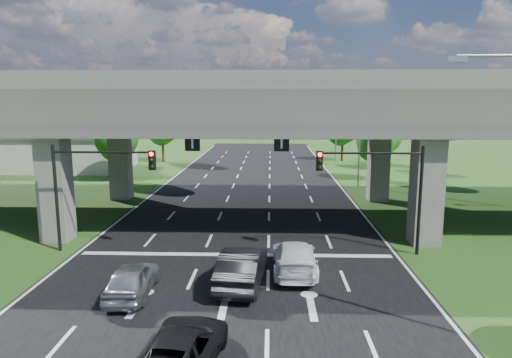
# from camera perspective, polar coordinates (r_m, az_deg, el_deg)

# --- Properties ---
(ground) EXTENTS (160.00, 160.00, 0.00)m
(ground) POSITION_cam_1_polar(r_m,az_deg,el_deg) (22.12, -3.27, -12.47)
(ground) COLOR #204B18
(ground) RESTS_ON ground
(road) EXTENTS (18.00, 120.00, 0.03)m
(road) POSITION_cam_1_polar(r_m,az_deg,el_deg) (31.57, -1.66, -5.59)
(road) COLOR black
(road) RESTS_ON ground
(overpass) EXTENTS (80.00, 15.00, 10.00)m
(overpass) POSITION_cam_1_polar(r_m,az_deg,el_deg) (32.45, -1.51, 8.96)
(overpass) COLOR #383533
(overpass) RESTS_ON ground
(warehouse) EXTENTS (20.00, 10.00, 4.00)m
(warehouse) POSITION_cam_1_polar(r_m,az_deg,el_deg) (62.34, -24.78, 2.98)
(warehouse) COLOR #9E9E99
(warehouse) RESTS_ON ground
(signal_right) EXTENTS (5.76, 0.54, 6.00)m
(signal_right) POSITION_cam_1_polar(r_m,az_deg,el_deg) (25.40, 15.33, -0.06)
(signal_right) COLOR black
(signal_right) RESTS_ON ground
(signal_left) EXTENTS (5.76, 0.54, 6.00)m
(signal_left) POSITION_cam_1_polar(r_m,az_deg,el_deg) (26.53, -19.65, 0.13)
(signal_left) COLOR black
(signal_left) RESTS_ON ground
(streetlight_far) EXTENTS (3.38, 0.25, 10.00)m
(streetlight_far) POSITION_cam_1_polar(r_m,az_deg,el_deg) (45.22, 12.37, 6.32)
(streetlight_far) COLOR gray
(streetlight_far) RESTS_ON ground
(streetlight_beyond) EXTENTS (3.38, 0.25, 10.00)m
(streetlight_beyond) POSITION_cam_1_polar(r_m,az_deg,el_deg) (61.00, 9.65, 7.23)
(streetlight_beyond) COLOR gray
(streetlight_beyond) RESTS_ON ground
(tree_left_near) EXTENTS (4.50, 4.50, 7.80)m
(tree_left_near) POSITION_cam_1_polar(r_m,az_deg,el_deg) (49.16, -17.04, 5.17)
(tree_left_near) COLOR black
(tree_left_near) RESTS_ON ground
(tree_left_mid) EXTENTS (3.91, 3.90, 6.76)m
(tree_left_mid) POSITION_cam_1_polar(r_m,az_deg,el_deg) (57.72, -17.29, 5.13)
(tree_left_mid) COLOR black
(tree_left_mid) RESTS_ON ground
(tree_left_far) EXTENTS (4.80, 4.80, 8.32)m
(tree_left_far) POSITION_cam_1_polar(r_m,az_deg,el_deg) (64.22, -11.60, 6.65)
(tree_left_far) COLOR black
(tree_left_far) RESTS_ON ground
(tree_right_near) EXTENTS (4.20, 4.20, 7.28)m
(tree_right_near) POSITION_cam_1_polar(r_m,az_deg,el_deg) (49.82, 14.83, 4.96)
(tree_right_near) COLOR black
(tree_right_near) RESTS_ON ground
(tree_right_mid) EXTENTS (3.91, 3.90, 6.76)m
(tree_right_mid) POSITION_cam_1_polar(r_m,az_deg,el_deg) (58.30, 15.96, 5.24)
(tree_right_mid) COLOR black
(tree_right_mid) RESTS_ON ground
(tree_right_far) EXTENTS (4.50, 4.50, 7.80)m
(tree_right_far) POSITION_cam_1_polar(r_m,az_deg,el_deg) (65.29, 10.86, 6.44)
(tree_right_far) COLOR black
(tree_right_far) RESTS_ON ground
(car_silver) EXTENTS (1.84, 4.30, 1.45)m
(car_silver) POSITION_cam_1_polar(r_m,az_deg,el_deg) (20.83, -15.21, -12.01)
(car_silver) COLOR #AAADB2
(car_silver) RESTS_ON road
(car_dark) EXTENTS (2.27, 5.30, 1.70)m
(car_dark) POSITION_cam_1_polar(r_m,az_deg,el_deg) (21.22, -1.75, -10.89)
(car_dark) COLOR black
(car_dark) RESTS_ON road
(car_white) EXTENTS (2.11, 5.16, 1.50)m
(car_white) POSITION_cam_1_polar(r_m,az_deg,el_deg) (22.82, 4.83, -9.68)
(car_white) COLOR white
(car_white) RESTS_ON road
(car_trailing) EXTENTS (2.80, 5.02, 1.33)m
(car_trailing) POSITION_cam_1_polar(r_m,az_deg,el_deg) (15.42, -9.26, -20.16)
(car_trailing) COLOR black
(car_trailing) RESTS_ON road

